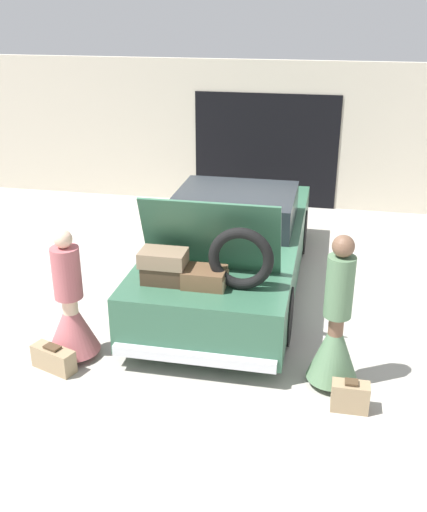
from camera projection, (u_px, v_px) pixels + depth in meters
ground_plane at (231, 285)px, 8.70m from camera, size 40.00×40.00×0.00m
garage_wall_back at (266, 135)px, 11.64m from camera, size 12.00×0.14×2.80m
car at (231, 247)px, 8.44m from camera, size 1.94×4.78×1.79m
person_left at (71, 313)px, 6.80m from camera, size 0.61×0.61×1.56m
person_right at (335, 333)px, 6.24m from camera, size 0.55×0.55×1.72m
suitcase_beside_left_person at (54, 359)px, 6.69m from camera, size 0.56×0.36×0.30m
suitcase_beside_right_person at (350, 396)px, 6.02m from camera, size 0.38×0.18×0.34m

